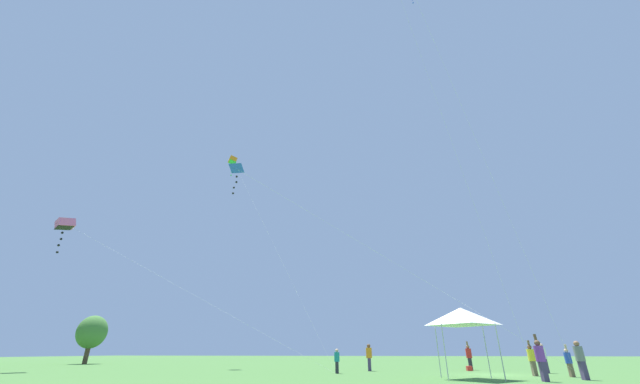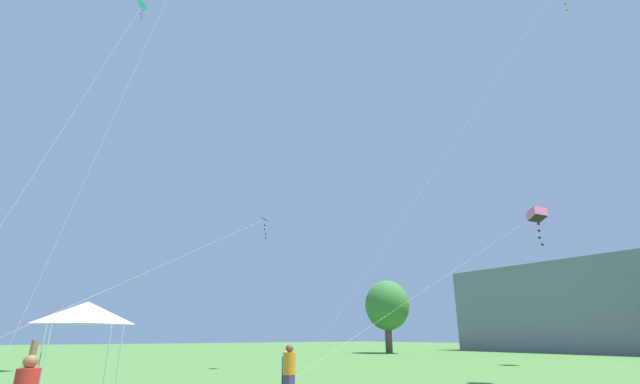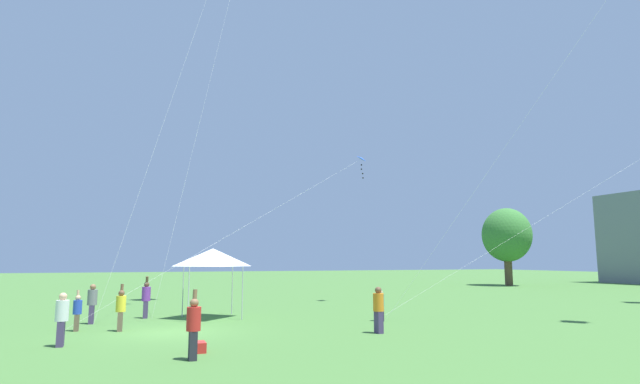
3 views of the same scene
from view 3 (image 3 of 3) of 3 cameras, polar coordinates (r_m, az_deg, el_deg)
ground_plane at (r=22.05m, az=-16.50°, el=-15.13°), size 220.00×220.00×0.00m
tree_far_centre at (r=62.76m, az=20.55°, el=-4.65°), size 5.98×5.38×9.02m
festival_tent at (r=26.71m, az=-12.16°, el=-7.32°), size 2.91×2.91×3.54m
cooler_box at (r=17.23m, az=-13.57°, el=-16.84°), size 0.64×0.34×0.33m
person_yellow_shirt at (r=22.98m, az=-21.82°, el=-12.23°), size 0.40×0.40×1.94m
person_white_shirt at (r=19.80m, az=-27.43°, el=-12.61°), size 0.43×0.43×1.82m
person_blue_shirt at (r=23.74m, az=-26.00°, el=-12.13°), size 0.35×0.35×1.69m
person_grey_shirt at (r=26.07m, az=-24.60°, el=-11.40°), size 0.43×0.43×1.82m
person_red_shirt at (r=15.85m, az=-14.26°, el=-14.57°), size 0.42×0.42×2.06m
person_purple_shirt at (r=27.56m, az=-19.26°, el=-11.35°), size 0.43×0.43×2.11m
person_teal_shirt at (r=25.06m, az=6.95°, el=-12.62°), size 0.35×0.35×1.49m
person_orange_shirt at (r=20.98m, az=6.70°, el=-13.04°), size 0.44×0.44×1.85m
kite_blue_delta_2 at (r=36.29m, az=4.56°, el=3.55°), size 8.54×18.40×10.52m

